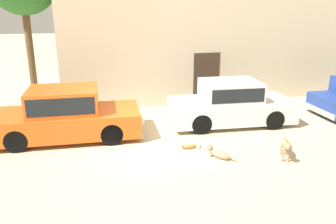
{
  "coord_description": "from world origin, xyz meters",
  "views": [
    {
      "loc": [
        -1.41,
        -9.31,
        4.05
      ],
      "look_at": [
        0.77,
        0.2,
        0.9
      ],
      "focal_mm": 36.56,
      "sensor_mm": 36.0,
      "label": 1
    }
  ],
  "objects_px": {
    "parked_sedan_nearest": "(66,114)",
    "stray_dog_spotted": "(218,153)",
    "parked_sedan_second": "(230,103)",
    "stray_cat": "(189,146)",
    "stray_dog_tan": "(286,145)"
  },
  "relations": [
    {
      "from": "parked_sedan_second",
      "to": "stray_cat",
      "type": "xyz_separation_m",
      "value": [
        -1.99,
        -1.79,
        -0.67
      ]
    },
    {
      "from": "parked_sedan_nearest",
      "to": "stray_dog_tan",
      "type": "distance_m",
      "value": 6.47
    },
    {
      "from": "stray_cat",
      "to": "stray_dog_spotted",
      "type": "bearing_deg",
      "value": 124.9
    },
    {
      "from": "parked_sedan_nearest",
      "to": "parked_sedan_second",
      "type": "relative_size",
      "value": 1.06
    },
    {
      "from": "stray_dog_spotted",
      "to": "stray_dog_tan",
      "type": "relative_size",
      "value": 0.79
    },
    {
      "from": "stray_dog_spotted",
      "to": "stray_cat",
      "type": "xyz_separation_m",
      "value": [
        -0.59,
        0.74,
        -0.06
      ]
    },
    {
      "from": "parked_sedan_nearest",
      "to": "stray_cat",
      "type": "xyz_separation_m",
      "value": [
        3.46,
        -1.66,
        -0.7
      ]
    },
    {
      "from": "parked_sedan_nearest",
      "to": "stray_dog_spotted",
      "type": "distance_m",
      "value": 4.76
    },
    {
      "from": "parked_sedan_nearest",
      "to": "stray_dog_spotted",
      "type": "relative_size",
      "value": 5.86
    },
    {
      "from": "parked_sedan_second",
      "to": "stray_cat",
      "type": "bearing_deg",
      "value": -134.61
    },
    {
      "from": "parked_sedan_nearest",
      "to": "stray_dog_tan",
      "type": "xyz_separation_m",
      "value": [
        5.76,
        -2.93,
        -0.36
      ]
    },
    {
      "from": "stray_dog_tan",
      "to": "parked_sedan_nearest",
      "type": "bearing_deg",
      "value": -91.76
    },
    {
      "from": "parked_sedan_nearest",
      "to": "parked_sedan_second",
      "type": "xyz_separation_m",
      "value": [
        5.45,
        0.13,
        -0.04
      ]
    },
    {
      "from": "stray_dog_spotted",
      "to": "stray_cat",
      "type": "bearing_deg",
      "value": 0.63
    },
    {
      "from": "stray_dog_spotted",
      "to": "stray_dog_tan",
      "type": "bearing_deg",
      "value": -145.08
    }
  ]
}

